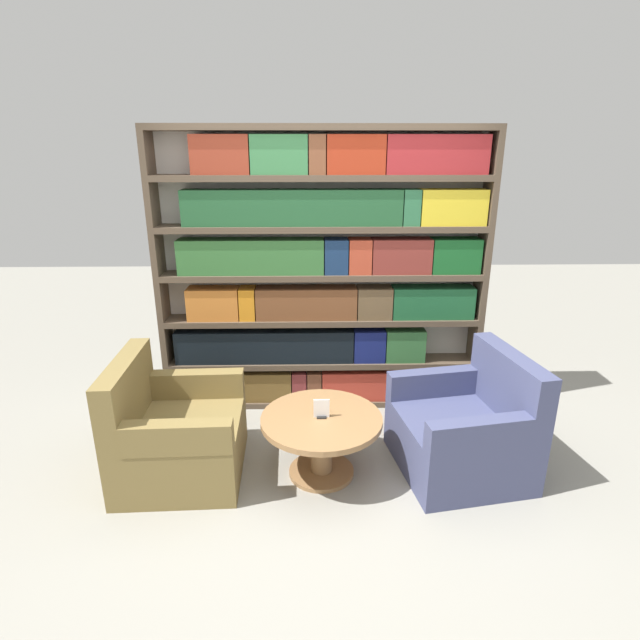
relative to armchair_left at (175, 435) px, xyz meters
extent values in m
plane|color=gray|center=(1.06, -0.37, -0.29)|extent=(14.00, 14.00, 0.00)
cube|color=silver|center=(1.06, 1.16, 0.89)|extent=(2.75, 0.05, 2.37)
cube|color=brown|center=(-0.29, 1.03, 0.89)|extent=(0.05, 0.30, 2.37)
cube|color=brown|center=(2.40, 1.03, 0.89)|extent=(0.05, 0.30, 2.37)
cube|color=brown|center=(1.06, 1.03, -0.27)|extent=(2.65, 0.30, 0.05)
cube|color=brown|center=(1.06, 1.03, 0.10)|extent=(2.65, 0.30, 0.05)
cube|color=brown|center=(1.06, 1.03, 0.50)|extent=(2.65, 0.30, 0.05)
cube|color=brown|center=(1.06, 1.03, 0.89)|extent=(2.65, 0.30, 0.05)
cube|color=brown|center=(1.06, 1.03, 1.29)|extent=(2.65, 0.30, 0.05)
cube|color=brown|center=(1.06, 1.03, 1.69)|extent=(2.65, 0.30, 0.05)
cube|color=brown|center=(1.06, 1.03, 2.06)|extent=(2.65, 0.30, 0.05)
cube|color=brown|center=(0.42, 1.01, -0.11)|extent=(0.73, 0.20, 0.27)
cube|color=maroon|center=(0.85, 1.01, -0.11)|extent=(0.13, 0.20, 0.27)
cube|color=brown|center=(0.99, 1.01, -0.11)|extent=(0.13, 0.20, 0.27)
cube|color=#B43829|center=(1.71, 1.01, -0.11)|extent=(1.30, 0.20, 0.27)
cube|color=black|center=(0.56, 1.01, 0.27)|extent=(1.54, 0.20, 0.29)
cube|color=navy|center=(1.47, 1.01, 0.27)|extent=(0.27, 0.20, 0.29)
cube|color=#326836|center=(1.78, 1.01, 0.27)|extent=(0.34, 0.20, 0.29)
cube|color=#C7712C|center=(0.13, 1.01, 0.66)|extent=(0.43, 0.20, 0.27)
cube|color=orange|center=(0.42, 1.01, 0.66)|extent=(0.13, 0.20, 0.27)
cube|color=brown|center=(0.92, 1.01, 0.66)|extent=(0.85, 0.20, 0.27)
cube|color=brown|center=(1.50, 1.01, 0.66)|extent=(0.29, 0.20, 0.27)
cube|color=#1C5830|center=(2.00, 1.01, 0.66)|extent=(0.69, 0.20, 0.27)
cube|color=#326933|center=(0.47, 1.01, 1.06)|extent=(1.19, 0.20, 0.29)
cube|color=navy|center=(1.17, 1.01, 1.06)|extent=(0.19, 0.20, 0.29)
cube|color=#B14028|center=(1.37, 1.01, 1.06)|extent=(0.18, 0.20, 0.29)
cube|color=maroon|center=(1.71, 1.01, 1.06)|extent=(0.49, 0.20, 0.29)
cube|color=#185925|center=(2.16, 1.01, 1.06)|extent=(0.40, 0.20, 0.29)
cube|color=#21532E|center=(0.82, 1.01, 1.46)|extent=(1.75, 0.20, 0.28)
cube|color=#2C6942|center=(1.77, 1.01, 1.46)|extent=(0.13, 0.20, 0.28)
cube|color=gold|center=(2.10, 1.01, 1.46)|extent=(0.53, 0.20, 0.28)
cube|color=maroon|center=(0.27, 1.01, 1.86)|extent=(0.45, 0.20, 0.30)
cube|color=#367543|center=(0.72, 1.01, 1.86)|extent=(0.44, 0.20, 0.30)
cube|color=brown|center=(1.02, 1.01, 1.86)|extent=(0.13, 0.20, 0.30)
cube|color=#9F2C16|center=(1.31, 1.01, 1.86)|extent=(0.45, 0.20, 0.30)
cube|color=maroon|center=(1.94, 1.01, 1.86)|extent=(0.79, 0.20, 0.30)
cube|color=olive|center=(0.04, 0.00, -0.09)|extent=(0.85, 0.89, 0.40)
cube|color=olive|center=(-0.30, -0.01, 0.34)|extent=(0.17, 0.86, 0.46)
cube|color=olive|center=(0.13, -0.37, 0.21)|extent=(0.69, 0.14, 0.20)
cube|color=olive|center=(0.10, 0.37, 0.21)|extent=(0.69, 0.14, 0.20)
cube|color=#42476B|center=(2.01, 0.00, -0.09)|extent=(0.96, 0.99, 0.40)
cube|color=#42476B|center=(2.34, 0.06, 0.34)|extent=(0.28, 0.87, 0.46)
cube|color=#42476B|center=(1.88, 0.35, 0.21)|extent=(0.69, 0.23, 0.20)
cube|color=#42476B|center=(2.00, -0.37, 0.21)|extent=(0.69, 0.23, 0.20)
cylinder|color=olive|center=(1.03, -0.05, -0.09)|extent=(0.15, 0.15, 0.41)
cylinder|color=olive|center=(1.03, -0.05, -0.28)|extent=(0.46, 0.46, 0.03)
cylinder|color=olive|center=(1.03, -0.05, 0.14)|extent=(0.84, 0.84, 0.04)
cube|color=black|center=(1.03, -0.05, 0.17)|extent=(0.07, 0.06, 0.01)
cube|color=white|center=(1.03, -0.05, 0.23)|extent=(0.11, 0.01, 0.13)
camera|label=1|loc=(0.95, -3.06, 1.90)|focal=28.00mm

